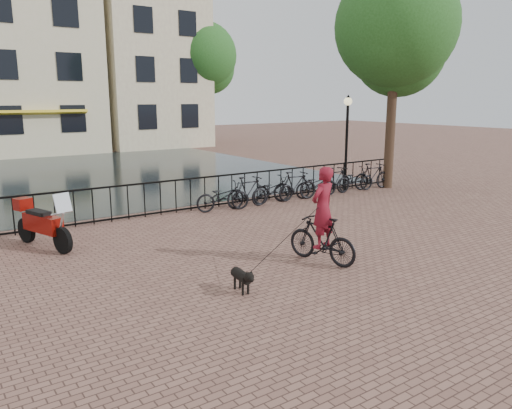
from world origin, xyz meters
TOP-DOWN VIEW (x-y plane):
  - ground at (0.00, 0.00)m, footprint 100.00×100.00m
  - canal_water at (0.00, 17.30)m, footprint 20.00×20.00m
  - railing at (0.00, 8.00)m, footprint 20.00×0.05m
  - canal_house_mid at (0.50, 30.00)m, footprint 8.00×9.50m
  - canal_house_right at (8.50, 30.00)m, footprint 7.00×9.00m
  - tree_near_right at (9.20, 7.30)m, footprint 4.48×4.48m
  - tree_far_right at (12.00, 27.00)m, footprint 4.76×4.76m
  - lamp_post at (7.20, 7.60)m, footprint 0.30×0.30m
  - cyclist at (0.99, 1.98)m, footprint 0.88×1.82m
  - dog at (-1.31, 1.57)m, footprint 0.31×0.73m
  - motorcycle at (-3.62, 6.45)m, footprint 1.09×2.03m
  - parked_bike_0 at (1.80, 7.40)m, footprint 1.79×0.88m
  - parked_bike_1 at (2.75, 7.40)m, footprint 1.69×0.57m
  - parked_bike_2 at (3.70, 7.40)m, footprint 1.74×0.67m
  - parked_bike_3 at (4.65, 7.40)m, footprint 1.71×0.69m
  - parked_bike_4 at (5.60, 7.40)m, footprint 1.76×0.73m
  - parked_bike_5 at (6.55, 7.40)m, footprint 1.72×0.71m
  - parked_bike_6 at (7.50, 7.40)m, footprint 1.75×0.72m
  - parked_bike_7 at (8.45, 7.40)m, footprint 1.72×0.73m

SIDE VIEW (x-z plane):
  - ground at x=0.00m, z-range 0.00..0.00m
  - canal_water at x=0.00m, z-range 0.00..0.00m
  - dog at x=-1.31m, z-range 0.00..0.48m
  - parked_bike_0 at x=1.80m, z-range 0.00..0.90m
  - parked_bike_2 at x=3.70m, z-range 0.00..0.90m
  - parked_bike_4 at x=5.60m, z-range 0.00..0.90m
  - parked_bike_6 at x=7.50m, z-range 0.00..0.90m
  - parked_bike_1 at x=2.75m, z-range 0.00..1.00m
  - parked_bike_3 at x=4.65m, z-range 0.00..1.00m
  - parked_bike_5 at x=6.55m, z-range 0.00..1.00m
  - parked_bike_7 at x=8.45m, z-range 0.00..1.00m
  - railing at x=0.00m, z-range -0.01..1.02m
  - motorcycle at x=-3.62m, z-range 0.00..1.42m
  - cyclist at x=0.99m, z-range -0.29..2.11m
  - lamp_post at x=7.20m, z-range 0.65..4.10m
  - canal_house_mid at x=0.50m, z-range 0.00..11.80m
  - tree_near_right at x=9.20m, z-range 1.85..10.09m
  - tree_far_right at x=12.00m, z-range 1.97..10.73m
  - canal_house_right at x=8.50m, z-range 0.00..13.30m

